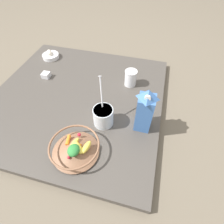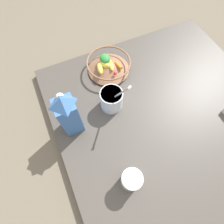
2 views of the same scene
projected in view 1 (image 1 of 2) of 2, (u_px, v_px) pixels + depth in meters
ground_plane at (78, 101)px, 1.17m from camera, size 6.00×6.00×0.00m
countertop at (77, 98)px, 1.16m from camera, size 1.10×1.10×0.04m
fruit_bowl at (75, 148)px, 0.84m from camera, size 0.24×0.24×0.09m
milk_carton at (145, 110)px, 0.88m from camera, size 0.08×0.08×0.27m
yogurt_tub at (103, 116)px, 0.95m from camera, size 0.11×0.15×0.26m
drinking_cup at (131, 78)px, 1.17m from camera, size 0.08×0.08×0.11m
spice_jar at (46, 75)px, 1.26m from camera, size 0.05×0.05×0.04m
garlic_bowl at (51, 55)px, 1.42m from camera, size 0.13×0.13×0.06m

